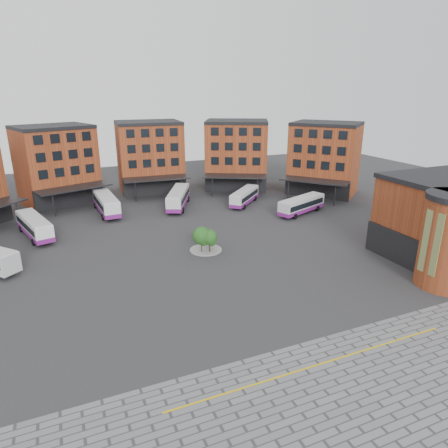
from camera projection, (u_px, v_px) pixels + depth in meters
name	position (u px, v px, depth m)	size (l,w,h in m)	color
ground	(227.00, 292.00, 43.61)	(160.00, 160.00, 0.00)	#28282B
paving_zone	(395.00, 441.00, 25.21)	(50.00, 22.00, 0.02)	slate
yellow_line	(319.00, 364.00, 32.17)	(26.00, 0.15, 0.02)	gold
main_building	(120.00, 168.00, 72.77)	(94.14, 42.48, 14.60)	brown
east_building	(447.00, 221.00, 49.90)	(17.40, 15.40, 10.60)	brown
tree_island	(206.00, 238.00, 53.69)	(4.40, 4.40, 3.67)	gray
bus_b	(34.00, 226.00, 59.24)	(5.44, 11.29, 3.10)	white
bus_c	(106.00, 203.00, 70.47)	(3.52, 12.11, 3.37)	white
bus_d	(178.00, 198.00, 73.98)	(7.48, 11.75, 3.31)	silver
bus_e	(244.00, 196.00, 75.90)	(8.84, 8.70, 2.84)	silver
bus_f	(302.00, 205.00, 70.22)	(10.72, 6.02, 2.97)	silver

